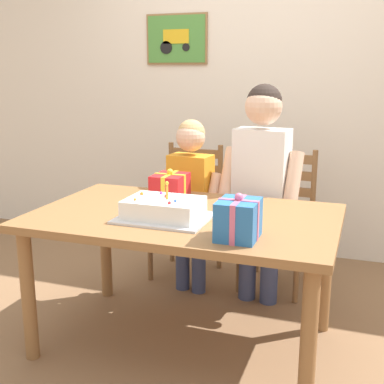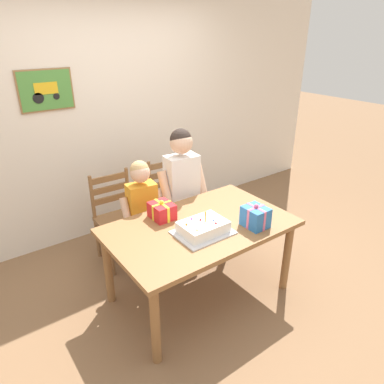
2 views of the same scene
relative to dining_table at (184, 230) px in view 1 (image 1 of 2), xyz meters
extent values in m
plane|color=#846042|center=(0.00, 0.00, -0.63)|extent=(20.00, 20.00, 0.00)
cube|color=silver|center=(0.00, 1.63, 0.67)|extent=(6.40, 0.08, 2.60)
cube|color=olive|center=(-0.65, 1.58, 1.04)|extent=(0.51, 0.02, 0.39)
cube|color=#4C8E3D|center=(-0.65, 1.57, 1.04)|extent=(0.48, 0.01, 0.36)
cube|color=gold|center=(-0.65, 1.56, 1.06)|extent=(0.22, 0.01, 0.11)
cylinder|color=black|center=(-0.73, 1.56, 0.97)|extent=(0.10, 0.01, 0.10)
cylinder|color=black|center=(-0.56, 1.56, 0.97)|extent=(0.06, 0.01, 0.06)
cube|color=olive|center=(0.00, 0.00, 0.07)|extent=(1.53, 0.95, 0.04)
cylinder|color=olive|center=(-0.69, -0.39, -0.29)|extent=(0.07, 0.07, 0.68)
cylinder|color=olive|center=(0.69, -0.39, -0.29)|extent=(0.07, 0.07, 0.68)
cylinder|color=olive|center=(-0.69, 0.39, -0.29)|extent=(0.07, 0.07, 0.68)
cylinder|color=olive|center=(0.69, 0.39, -0.29)|extent=(0.07, 0.07, 0.68)
cube|color=silver|center=(-0.06, -0.12, 0.09)|extent=(0.44, 0.34, 0.01)
cube|color=white|center=(-0.06, -0.12, 0.14)|extent=(0.36, 0.26, 0.09)
cylinder|color=orange|center=(-0.04, -0.12, 0.22)|extent=(0.01, 0.01, 0.07)
sphere|color=yellow|center=(-0.04, -0.12, 0.27)|extent=(0.02, 0.02, 0.02)
sphere|color=orange|center=(-0.20, -0.08, 0.20)|extent=(0.02, 0.02, 0.02)
sphere|color=purple|center=(-0.11, -0.03, 0.20)|extent=(0.02, 0.02, 0.02)
sphere|color=red|center=(0.00, -0.20, 0.20)|extent=(0.02, 0.02, 0.02)
sphere|color=red|center=(-0.06, -0.09, 0.20)|extent=(0.02, 0.02, 0.02)
sphere|color=orange|center=(-0.18, -0.20, 0.20)|extent=(0.01, 0.01, 0.01)
sphere|color=blue|center=(0.01, -0.16, 0.20)|extent=(0.01, 0.01, 0.01)
cube|color=red|center=(-0.19, 0.29, 0.16)|extent=(0.18, 0.21, 0.14)
cube|color=yellow|center=(-0.19, 0.29, 0.16)|extent=(0.18, 0.02, 0.14)
cube|color=yellow|center=(-0.19, 0.29, 0.16)|extent=(0.02, 0.22, 0.14)
sphere|color=yellow|center=(-0.19, 0.29, 0.24)|extent=(0.04, 0.04, 0.04)
cube|color=#286BB7|center=(0.35, -0.28, 0.17)|extent=(0.17, 0.20, 0.17)
cube|color=#DB668E|center=(0.35, -0.28, 0.17)|extent=(0.18, 0.02, 0.18)
cube|color=#DB668E|center=(0.35, -0.28, 0.17)|extent=(0.02, 0.21, 0.18)
sphere|color=#DB668E|center=(0.35, -0.28, 0.27)|extent=(0.04, 0.04, 0.04)
cube|color=brown|center=(-0.32, 0.89, -0.18)|extent=(0.43, 0.43, 0.04)
cylinder|color=brown|center=(-0.14, 0.70, -0.42)|extent=(0.04, 0.04, 0.43)
cylinder|color=brown|center=(-0.52, 0.71, -0.42)|extent=(0.04, 0.04, 0.43)
cylinder|color=brown|center=(-0.13, 1.08, -0.42)|extent=(0.04, 0.04, 0.43)
cylinder|color=brown|center=(-0.51, 1.09, -0.42)|extent=(0.04, 0.04, 0.43)
cylinder|color=brown|center=(-0.13, 1.08, 0.06)|extent=(0.04, 0.04, 0.45)
cylinder|color=brown|center=(-0.51, 1.09, 0.06)|extent=(0.04, 0.04, 0.45)
cube|color=brown|center=(-0.32, 1.08, -0.01)|extent=(0.36, 0.04, 0.06)
cube|color=brown|center=(-0.32, 1.08, 0.11)|extent=(0.36, 0.04, 0.06)
cube|color=brown|center=(-0.32, 1.08, 0.22)|extent=(0.36, 0.04, 0.06)
cube|color=brown|center=(0.32, 0.89, -0.18)|extent=(0.46, 0.46, 0.04)
cylinder|color=brown|center=(0.49, 0.69, -0.42)|extent=(0.04, 0.04, 0.43)
cylinder|color=brown|center=(0.11, 0.72, -0.42)|extent=(0.04, 0.04, 0.43)
cylinder|color=brown|center=(0.53, 1.06, -0.42)|extent=(0.04, 0.04, 0.43)
cylinder|color=brown|center=(0.15, 1.10, -0.42)|extent=(0.04, 0.04, 0.43)
cylinder|color=brown|center=(0.53, 1.06, 0.06)|extent=(0.04, 0.04, 0.45)
cylinder|color=brown|center=(0.15, 1.10, 0.06)|extent=(0.04, 0.04, 0.45)
cube|color=brown|center=(0.34, 1.08, -0.01)|extent=(0.36, 0.06, 0.06)
cube|color=brown|center=(0.34, 1.08, 0.11)|extent=(0.36, 0.06, 0.06)
cube|color=brown|center=(0.34, 1.08, 0.22)|extent=(0.36, 0.06, 0.06)
cylinder|color=#38426B|center=(0.33, 0.63, -0.38)|extent=(0.11, 0.11, 0.51)
cylinder|color=#38426B|center=(0.19, 0.65, -0.38)|extent=(0.11, 0.11, 0.51)
cube|color=white|center=(0.26, 0.64, 0.17)|extent=(0.33, 0.22, 0.58)
cylinder|color=#E0B293|center=(0.46, 0.58, 0.15)|extent=(0.11, 0.25, 0.39)
cylinder|color=#E0B293|center=(0.06, 0.62, 0.15)|extent=(0.11, 0.25, 0.39)
sphere|color=#E0B293|center=(0.26, 0.64, 0.59)|extent=(0.22, 0.22, 0.22)
sphere|color=#2D231E|center=(0.26, 0.65, 0.62)|extent=(0.21, 0.21, 0.21)
cylinder|color=#38426B|center=(-0.13, 0.63, -0.42)|extent=(0.09, 0.09, 0.43)
cylinder|color=#38426B|center=(-0.25, 0.65, -0.42)|extent=(0.09, 0.09, 0.43)
cube|color=orange|center=(-0.19, 0.64, 0.04)|extent=(0.28, 0.19, 0.49)
cylinder|color=#E0B293|center=(-0.03, 0.59, 0.02)|extent=(0.09, 0.21, 0.32)
cylinder|color=#E0B293|center=(-0.36, 0.63, 0.02)|extent=(0.09, 0.21, 0.32)
sphere|color=#E0B293|center=(-0.19, 0.64, 0.39)|extent=(0.18, 0.18, 0.18)
sphere|color=tan|center=(-0.19, 0.65, 0.41)|extent=(0.17, 0.17, 0.17)
camera|label=1|loc=(0.85, -2.30, 0.80)|focal=47.17mm
camera|label=2|loc=(-1.56, -2.02, 1.57)|focal=33.11mm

